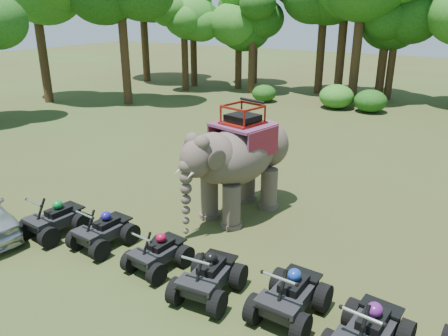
{
  "coord_description": "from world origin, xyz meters",
  "views": [
    {
      "loc": [
        6.04,
        -8.78,
        6.25
      ],
      "look_at": [
        0.0,
        1.2,
        1.9
      ],
      "focal_mm": 35.0,
      "sensor_mm": 36.0,
      "label": 1
    }
  ],
  "objects_px": {
    "atv_2": "(158,248)",
    "atv_3": "(208,271)",
    "atv_5": "(370,326)",
    "atv_1": "(103,226)",
    "elephant": "(240,160)",
    "atv_4": "(290,290)",
    "atv_0": "(54,215)"
  },
  "relations": [
    {
      "from": "atv_0",
      "to": "atv_3",
      "type": "height_order",
      "value": "atv_3"
    },
    {
      "from": "atv_0",
      "to": "atv_1",
      "type": "distance_m",
      "value": 1.7
    },
    {
      "from": "elephant",
      "to": "atv_4",
      "type": "distance_m",
      "value": 5.2
    },
    {
      "from": "atv_4",
      "to": "atv_1",
      "type": "bearing_deg",
      "value": -177.82
    },
    {
      "from": "atv_0",
      "to": "atv_5",
      "type": "xyz_separation_m",
      "value": [
        8.92,
        -0.09,
        0.04
      ]
    },
    {
      "from": "atv_1",
      "to": "atv_4",
      "type": "relative_size",
      "value": 0.92
    },
    {
      "from": "atv_0",
      "to": "atv_2",
      "type": "bearing_deg",
      "value": 7.53
    },
    {
      "from": "elephant",
      "to": "atv_2",
      "type": "distance_m",
      "value": 4.04
    },
    {
      "from": "atv_4",
      "to": "atv_2",
      "type": "bearing_deg",
      "value": -176.86
    },
    {
      "from": "elephant",
      "to": "atv_2",
      "type": "bearing_deg",
      "value": -80.26
    },
    {
      "from": "atv_2",
      "to": "atv_3",
      "type": "xyz_separation_m",
      "value": [
        1.69,
        -0.27,
        0.07
      ]
    },
    {
      "from": "atv_2",
      "to": "atv_3",
      "type": "distance_m",
      "value": 1.71
    },
    {
      "from": "atv_4",
      "to": "atv_0",
      "type": "bearing_deg",
      "value": -175.86
    },
    {
      "from": "atv_0",
      "to": "atv_2",
      "type": "height_order",
      "value": "atv_0"
    },
    {
      "from": "atv_4",
      "to": "atv_5",
      "type": "distance_m",
      "value": 1.73
    },
    {
      "from": "atv_2",
      "to": "atv_4",
      "type": "xyz_separation_m",
      "value": [
        3.55,
        0.03,
        0.09
      ]
    },
    {
      "from": "atv_1",
      "to": "atv_2",
      "type": "bearing_deg",
      "value": 2.29
    },
    {
      "from": "atv_3",
      "to": "elephant",
      "type": "bearing_deg",
      "value": 104.74
    },
    {
      "from": "atv_1",
      "to": "atv_3",
      "type": "xyz_separation_m",
      "value": [
        3.66,
        -0.34,
        0.03
      ]
    },
    {
      "from": "atv_1",
      "to": "atv_3",
      "type": "distance_m",
      "value": 3.68
    },
    {
      "from": "atv_2",
      "to": "atv_5",
      "type": "height_order",
      "value": "atv_5"
    },
    {
      "from": "atv_5",
      "to": "elephant",
      "type": "bearing_deg",
      "value": 146.94
    },
    {
      "from": "atv_3",
      "to": "atv_4",
      "type": "bearing_deg",
      "value": 3.91
    },
    {
      "from": "atv_5",
      "to": "atv_2",
      "type": "bearing_deg",
      "value": -176.78
    },
    {
      "from": "elephant",
      "to": "atv_3",
      "type": "bearing_deg",
      "value": -57.43
    },
    {
      "from": "atv_3",
      "to": "atv_4",
      "type": "xyz_separation_m",
      "value": [
        1.86,
        0.3,
        0.02
      ]
    },
    {
      "from": "atv_3",
      "to": "atv_0",
      "type": "bearing_deg",
      "value": 173.71
    },
    {
      "from": "atv_0",
      "to": "atv_3",
      "type": "bearing_deg",
      "value": 3.91
    },
    {
      "from": "atv_1",
      "to": "atv_5",
      "type": "bearing_deg",
      "value": 1.89
    },
    {
      "from": "atv_4",
      "to": "atv_5",
      "type": "height_order",
      "value": "atv_5"
    },
    {
      "from": "elephant",
      "to": "atv_5",
      "type": "distance_m",
      "value": 6.61
    },
    {
      "from": "atv_0",
      "to": "atv_1",
      "type": "height_order",
      "value": "atv_0"
    }
  ]
}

